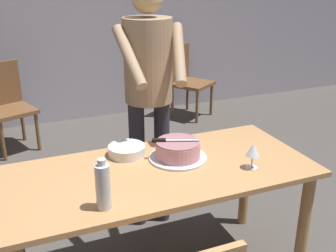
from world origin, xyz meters
The scene contains 10 objects.
back_wall centered at (0.00, 3.11, 1.35)m, with size 10.00×0.12×2.70m, color #ADA8B2.
main_dining_table centered at (0.00, 0.00, 0.64)m, with size 1.72×0.78×0.75m.
cake_on_platter centered at (0.15, 0.09, 0.80)m, with size 0.34×0.34×0.11m.
cake_knife centered at (0.08, 0.11, 0.87)m, with size 0.26×0.12×0.02m.
plate_stack centered at (-0.11, 0.25, 0.78)m, with size 0.22×0.22×0.06m.
wine_glass_near centered at (0.48, -0.18, 0.85)m, with size 0.08×0.08×0.14m.
water_bottle centered at (-0.38, -0.26, 0.86)m, with size 0.07×0.07×0.25m.
person_cutting_cake centered at (0.16, 0.60, 1.08)m, with size 0.46×0.57×1.72m.
background_chair_0 centered at (1.41, 2.66, 0.49)m, with size 0.61×0.61×0.90m.
background_chair_1 centered at (-0.74, 2.43, 0.49)m, with size 0.56×0.56×0.90m.
Camera 1 is at (-0.72, -1.87, 1.79)m, focal length 43.39 mm.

